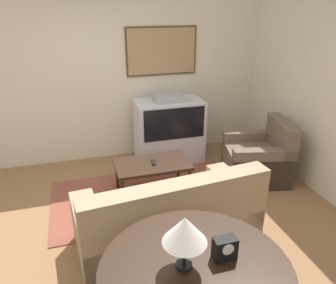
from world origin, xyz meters
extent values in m
plane|color=#8E6642|center=(0.00, 0.00, 0.00)|extent=(12.00, 12.00, 0.00)
cube|color=beige|center=(0.00, 2.13, 1.35)|extent=(12.00, 0.06, 2.70)
cube|color=#4C381E|center=(0.95, 2.08, 1.69)|extent=(1.13, 0.03, 0.74)
cube|color=#A37F56|center=(0.95, 2.07, 1.69)|extent=(1.08, 0.01, 0.69)
cube|color=brown|center=(0.38, 0.69, 0.01)|extent=(2.54, 1.41, 0.01)
cube|color=silver|center=(0.95, 1.67, 0.23)|extent=(1.04, 0.58, 0.45)
cube|color=silver|center=(0.95, 1.67, 0.73)|extent=(1.04, 0.58, 0.55)
cube|color=black|center=(0.95, 1.38, 0.73)|extent=(0.94, 0.01, 0.49)
cube|color=#9E9EA3|center=(0.95, 1.67, 1.05)|extent=(0.47, 0.32, 0.09)
cube|color=#9E8466|center=(0.35, -0.25, 0.22)|extent=(1.93, 1.03, 0.43)
cube|color=#9E8466|center=(0.38, -0.56, 0.67)|extent=(1.87, 0.40, 0.47)
cube|color=#9E8466|center=(1.15, -0.17, 0.30)|extent=(0.32, 0.88, 0.59)
cube|color=#9E8466|center=(-0.45, -0.33, 0.30)|extent=(0.32, 0.88, 0.59)
cube|color=#715F49|center=(0.78, -0.39, 0.60)|extent=(0.37, 0.15, 0.34)
cube|color=#715F49|center=(-0.05, -0.47, 0.60)|extent=(0.37, 0.15, 0.34)
cube|color=brown|center=(1.99, 0.75, 0.23)|extent=(1.02, 0.99, 0.46)
cube|color=brown|center=(2.32, 0.67, 0.67)|extent=(0.37, 0.83, 0.41)
cube|color=brown|center=(2.07, 1.07, 0.30)|extent=(0.86, 0.35, 0.60)
cube|color=brown|center=(1.92, 0.43, 0.30)|extent=(0.86, 0.35, 0.60)
cube|color=black|center=(0.44, 0.75, 0.44)|extent=(0.97, 0.57, 0.04)
cylinder|color=black|center=(0.00, 0.51, 0.21)|extent=(0.04, 0.04, 0.42)
cylinder|color=black|center=(0.88, 0.51, 0.21)|extent=(0.04, 0.04, 0.42)
cylinder|color=black|center=(0.00, 0.99, 0.21)|extent=(0.04, 0.04, 0.42)
cylinder|color=black|center=(0.88, 0.99, 0.21)|extent=(0.04, 0.04, 0.42)
cylinder|color=black|center=(0.20, -1.47, 0.79)|extent=(1.29, 1.29, 0.04)
cube|color=black|center=(0.20, -1.47, 0.73)|extent=(1.10, 0.52, 0.08)
cylinder|color=black|center=(0.13, -1.44, 0.82)|extent=(0.11, 0.11, 0.02)
cylinder|color=black|center=(0.13, -1.44, 1.00)|extent=(0.02, 0.02, 0.33)
cone|color=silver|center=(0.13, -1.44, 1.11)|extent=(0.29, 0.29, 0.18)
cube|color=black|center=(0.41, -1.44, 0.89)|extent=(0.16, 0.09, 0.16)
cylinder|color=white|center=(0.41, -1.49, 0.92)|extent=(0.08, 0.01, 0.08)
cube|color=black|center=(0.46, 0.75, 0.47)|extent=(0.07, 0.16, 0.02)
camera|label=1|loc=(-0.44, -2.99, 2.42)|focal=35.00mm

